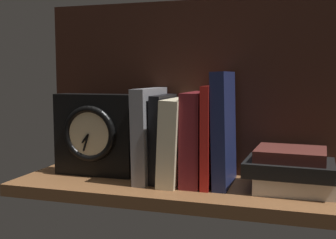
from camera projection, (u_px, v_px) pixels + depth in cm
name	position (u px, v px, depth cm)	size (l,w,h in cm)	color
ground_plane	(187.00, 190.00, 86.75)	(73.57, 23.47, 2.50)	brown
back_panel	(200.00, 88.00, 95.13)	(73.57, 1.20, 38.98)	black
book_gray_chess	(150.00, 134.00, 90.25)	(2.92, 15.84, 19.57)	gray
book_black_skeptic	(163.00, 138.00, 89.47)	(2.18, 12.53, 18.18)	black
book_cream_twain	(178.00, 140.00, 88.54)	(3.78, 16.74, 17.45)	beige
book_maroon_dawkins	(197.00, 138.00, 87.24)	(3.90, 14.63, 18.86)	maroon
book_red_requiem	(212.00, 135.00, 86.25)	(1.68, 14.80, 20.24)	red
book_navy_bierce	(224.00, 129.00, 85.36)	(2.74, 14.04, 23.01)	#192147
framed_clock	(95.00, 134.00, 93.79)	(18.15, 6.48, 18.15)	black
book_stack_side	(293.00, 171.00, 81.62)	(18.03, 14.52, 8.18)	beige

